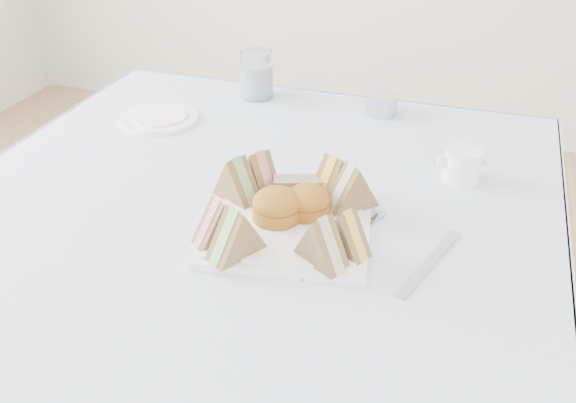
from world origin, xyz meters
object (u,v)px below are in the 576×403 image
(serving_plate, at_px, (288,226))
(creamer_jug, at_px, (462,165))
(water_glass, at_px, (257,74))
(table, at_px, (255,359))

(serving_plate, height_order, creamer_jug, creamer_jug)
(water_glass, relative_size, creamer_jug, 1.66)
(table, relative_size, serving_plate, 3.56)
(serving_plate, height_order, water_glass, water_glass)
(table, height_order, water_glass, water_glass)
(table, bearing_deg, creamer_jug, 27.40)
(serving_plate, distance_m, creamer_jug, 0.35)
(table, height_order, creamer_jug, creamer_jug)
(table, bearing_deg, serving_plate, -38.10)
(table, bearing_deg, water_glass, 108.64)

